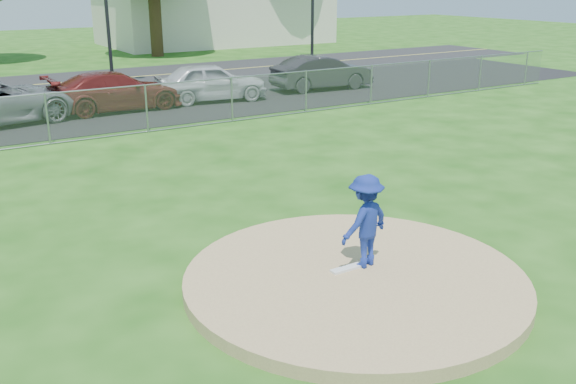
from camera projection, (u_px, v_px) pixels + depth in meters
name	position (u px, v px, depth m)	size (l,w,h in m)	color
ground	(139.00, 150.00, 18.22)	(120.00, 120.00, 0.00)	#1B4C10
pitchers_mound	(355.00, 280.00, 10.13)	(5.40, 5.40, 0.20)	tan
pitching_rubber	(347.00, 268.00, 10.26)	(0.60, 0.15, 0.04)	white
chain_link_fence	(115.00, 112.00, 19.59)	(40.00, 0.06, 1.50)	gray
parking_lot	(79.00, 112.00, 23.45)	(50.00, 8.00, 0.01)	black
street	(35.00, 85.00, 29.49)	(60.00, 7.00, 0.01)	black
commercial_building	(215.00, 14.00, 48.12)	(16.40, 9.40, 4.30)	beige
traffic_signal_right	(316.00, 4.00, 33.97)	(1.28, 0.20, 5.60)	black
pitcher	(365.00, 221.00, 10.19)	(0.99, 0.57, 1.53)	navy
parked_car_darkred	(115.00, 91.00, 23.45)	(1.99, 4.89, 1.42)	maroon
parked_car_pearl	(211.00, 82.00, 25.30)	(1.78, 4.42, 1.51)	silver
parked_car_charcoal	(322.00, 72.00, 28.02)	(1.55, 4.45, 1.47)	#2A2A2D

